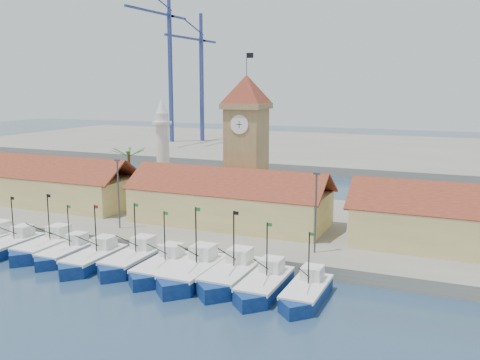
% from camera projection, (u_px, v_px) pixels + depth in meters
% --- Properties ---
extents(ground, '(400.00, 400.00, 0.00)m').
position_uv_depth(ground, '(148.00, 284.00, 54.15)').
color(ground, navy).
rests_on(ground, ground).
extents(quay, '(140.00, 32.00, 1.50)m').
position_uv_depth(quay, '(241.00, 221.00, 75.73)').
color(quay, gray).
rests_on(quay, ground).
extents(terminal, '(240.00, 80.00, 2.00)m').
position_uv_depth(terminal, '(358.00, 151.00, 153.52)').
color(terminal, gray).
rests_on(terminal, ground).
extents(boat_1, '(3.42, 9.38, 7.10)m').
position_uv_depth(boat_1, '(9.00, 247.00, 63.99)').
color(boat_1, navy).
rests_on(boat_1, ground).
extents(boat_2, '(3.65, 10.00, 7.57)m').
position_uv_depth(boat_2, '(45.00, 248.00, 63.30)').
color(boat_2, navy).
rests_on(boat_2, ground).
extents(boat_3, '(3.22, 8.82, 6.67)m').
position_uv_depth(boat_3, '(65.00, 254.00, 61.36)').
color(boat_3, navy).
rests_on(boat_3, ground).
extents(boat_4, '(3.49, 9.56, 7.23)m').
position_uv_depth(boat_4, '(92.00, 260.00, 59.05)').
color(boat_4, navy).
rests_on(boat_4, ground).
extents(boat_5, '(3.65, 9.99, 7.56)m').
position_uv_depth(boat_5, '(131.00, 261.00, 58.57)').
color(boat_5, navy).
rests_on(boat_5, ground).
extents(boat_6, '(3.48, 9.52, 7.20)m').
position_uv_depth(boat_6, '(161.00, 269.00, 56.22)').
color(boat_6, navy).
rests_on(boat_6, ground).
extents(boat_7, '(3.89, 10.67, 8.07)m').
position_uv_depth(boat_7, '(192.00, 274.00, 54.59)').
color(boat_7, navy).
rests_on(boat_7, ground).
extents(boat_8, '(3.80, 10.42, 7.88)m').
position_uv_depth(boat_8, '(230.00, 277.00, 53.73)').
color(boat_8, navy).
rests_on(boat_8, ground).
extents(boat_9, '(3.52, 9.64, 7.29)m').
position_uv_depth(boat_9, '(263.00, 286.00, 51.41)').
color(boat_9, navy).
rests_on(boat_9, ground).
extents(boat_10, '(3.30, 9.04, 6.84)m').
position_uv_depth(boat_10, '(306.00, 294.00, 49.67)').
color(boat_10, navy).
rests_on(boat_10, ground).
extents(hall_left, '(31.20, 10.13, 7.61)m').
position_uv_depth(hall_left, '(44.00, 187.00, 83.90)').
color(hall_left, '#E8CE7F').
rests_on(hall_left, quay).
extents(hall_center, '(27.04, 10.13, 7.61)m').
position_uv_depth(hall_center, '(229.00, 205.00, 71.54)').
color(hall_center, '#E8CE7F').
rests_on(hall_center, quay).
extents(clock_tower, '(5.80, 5.80, 22.70)m').
position_uv_depth(clock_tower, '(246.00, 141.00, 75.54)').
color(clock_tower, tan).
rests_on(clock_tower, quay).
extents(minaret, '(3.00, 3.00, 16.30)m').
position_uv_depth(minaret, '(163.00, 150.00, 83.55)').
color(minaret, silver).
rests_on(minaret, quay).
extents(palm_tree, '(5.60, 5.03, 8.39)m').
position_uv_depth(palm_tree, '(129.00, 172.00, 84.29)').
color(palm_tree, brown).
rests_on(palm_tree, quay).
extents(lamp_posts, '(80.70, 0.25, 9.03)m').
position_uv_depth(lamp_posts, '(205.00, 199.00, 63.66)').
color(lamp_posts, '#3F3F44').
rests_on(lamp_posts, quay).
extents(crane_blue_far, '(1.00, 32.72, 46.25)m').
position_uv_depth(crane_blue_far, '(168.00, 58.00, 162.25)').
color(crane_blue_far, navy).
rests_on(crane_blue_far, terminal).
extents(crane_blue_near, '(1.00, 31.42, 39.17)m').
position_uv_depth(crane_blue_near, '(200.00, 72.00, 165.45)').
color(crane_blue_near, navy).
rests_on(crane_blue_near, terminal).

